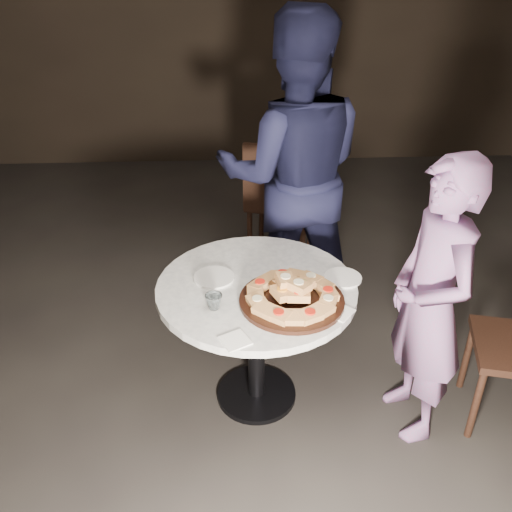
# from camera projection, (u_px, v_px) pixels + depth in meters

# --- Properties ---
(floor) EXTENTS (7.00, 7.00, 0.00)m
(floor) POSITION_uv_depth(u_px,v_px,m) (281.00, 409.00, 2.95)
(floor) COLOR black
(floor) RESTS_ON ground
(table) EXTENTS (0.97, 0.97, 0.71)m
(table) POSITION_uv_depth(u_px,v_px,m) (256.00, 308.00, 2.74)
(table) COLOR black
(table) RESTS_ON ground
(serving_board) EXTENTS (0.48, 0.48, 0.02)m
(serving_board) POSITION_uv_depth(u_px,v_px,m) (292.00, 301.00, 2.54)
(serving_board) COLOR black
(serving_board) RESTS_ON table
(focaccia_pile) EXTENTS (0.42, 0.42, 0.11)m
(focaccia_pile) POSITION_uv_depth(u_px,v_px,m) (292.00, 293.00, 2.52)
(focaccia_pile) COLOR #C1854A
(focaccia_pile) RESTS_ON serving_board
(plate_left) EXTENTS (0.23, 0.23, 0.01)m
(plate_left) POSITION_uv_depth(u_px,v_px,m) (214.00, 277.00, 2.71)
(plate_left) COLOR white
(plate_left) RESTS_ON table
(plate_right) EXTENTS (0.19, 0.19, 0.01)m
(plate_right) POSITION_uv_depth(u_px,v_px,m) (343.00, 278.00, 2.71)
(plate_right) COLOR white
(plate_right) RESTS_ON table
(water_glass) EXTENTS (0.09, 0.09, 0.07)m
(water_glass) POSITION_uv_depth(u_px,v_px,m) (214.00, 302.00, 2.49)
(water_glass) COLOR silver
(water_glass) RESTS_ON table
(napkin_near) EXTENTS (0.15, 0.15, 0.01)m
(napkin_near) POSITION_uv_depth(u_px,v_px,m) (235.00, 340.00, 2.32)
(napkin_near) COLOR white
(napkin_near) RESTS_ON table
(napkin_far) EXTENTS (0.16, 0.16, 0.01)m
(napkin_far) POSITION_uv_depth(u_px,v_px,m) (339.00, 312.00, 2.49)
(napkin_far) COLOR white
(napkin_far) RESTS_ON table
(chair_far) EXTENTS (0.55, 0.56, 0.94)m
(chair_far) POSITION_uv_depth(u_px,v_px,m) (279.00, 195.00, 3.90)
(chair_far) COLOR black
(chair_far) RESTS_ON ground
(diner_navy) EXTENTS (0.92, 0.74, 1.83)m
(diner_navy) POSITION_uv_depth(u_px,v_px,m) (293.00, 175.00, 3.27)
(diner_navy) COLOR black
(diner_navy) RESTS_ON ground
(diner_teal) EXTENTS (0.41, 0.56, 1.41)m
(diner_teal) POSITION_uv_depth(u_px,v_px,m) (430.00, 305.00, 2.54)
(diner_teal) COLOR slate
(diner_teal) RESTS_ON ground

